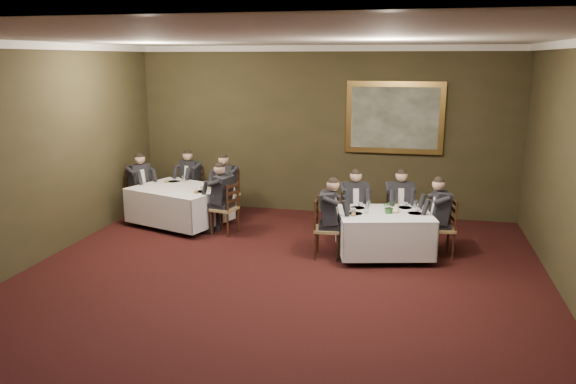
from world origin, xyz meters
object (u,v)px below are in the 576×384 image
at_px(diner_sec_backleft, 191,188).
at_px(chair_sec_backright, 227,204).
at_px(diner_main_endleft, 327,227).
at_px(diner_sec_backright, 227,194).
at_px(table_second, 180,203).
at_px(candlestick, 399,204).
at_px(diner_sec_endright, 224,207).
at_px(chair_main_endright, 441,240).
at_px(diner_main_endright, 441,227).
at_px(chair_main_endleft, 326,241).
at_px(diner_sec_endleft, 140,193).
at_px(chair_main_backright, 398,227).
at_px(chair_sec_backleft, 192,198).
at_px(diner_main_backright, 399,215).
at_px(centerpiece, 390,206).
at_px(chair_sec_endright, 225,219).
at_px(diner_main_backleft, 354,215).
at_px(chair_main_backleft, 353,227).
at_px(table_main, 384,231).
at_px(chair_sec_endleft, 140,204).
at_px(painting, 395,118).

distance_m(diner_sec_backleft, chair_sec_backright, 0.97).
height_order(diner_main_endleft, diner_sec_backright, same).
height_order(table_second, candlestick, candlestick).
height_order(chair_sec_backright, diner_sec_endright, diner_sec_endright).
height_order(chair_main_endright, chair_sec_backright, same).
distance_m(diner_main_endleft, diner_main_endright, 1.89).
distance_m(chair_main_endleft, chair_sec_backright, 3.06).
distance_m(diner_main_endright, diner_sec_endleft, 6.13).
bearing_deg(chair_main_endleft, diner_sec_backright, -132.81).
relative_size(chair_main_backright, chair_sec_backleft, 1.00).
bearing_deg(diner_main_backright, chair_sec_backright, -23.77).
relative_size(diner_sec_backright, centerpiece, 5.66).
distance_m(chair_sec_endright, diner_sec_endright, 0.23).
distance_m(diner_main_backright, diner_sec_endleft, 5.35).
xyz_separation_m(table_second, diner_main_backright, (4.27, -0.13, 0.06)).
relative_size(diner_main_backleft, chair_sec_backleft, 1.35).
xyz_separation_m(chair_main_endleft, chair_main_endright, (1.86, 0.45, 0.00)).
relative_size(chair_main_endleft, candlestick, 2.40).
bearing_deg(chair_main_backright, diner_sec_backright, -23.42).
xyz_separation_m(chair_main_backleft, chair_main_backright, (0.79, 0.19, 0.00)).
relative_size(chair_main_backleft, diner_sec_backleft, 0.74).
bearing_deg(diner_main_endleft, diner_sec_backleft, -128.04).
xyz_separation_m(table_main, diner_main_endleft, (-0.92, -0.22, 0.06)).
relative_size(diner_main_endleft, chair_main_endright, 1.35).
height_order(diner_sec_backleft, centerpiece, diner_sec_backleft).
xyz_separation_m(chair_sec_backleft, chair_sec_endleft, (-0.90, -0.65, 0.00)).
distance_m(chair_main_backleft, chair_sec_endright, 2.42).
bearing_deg(chair_main_backright, diner_main_endleft, 33.26).
bearing_deg(diner_main_backright, centerpiece, 70.49).
relative_size(diner_sec_endleft, candlestick, 3.23).
relative_size(diner_sec_endright, candlestick, 3.23).
distance_m(diner_main_endright, chair_sec_endleft, 6.14).
height_order(centerpiece, candlestick, candlestick).
bearing_deg(diner_main_backleft, diner_sec_endright, -16.65).
relative_size(chair_main_backleft, candlestick, 2.40).
bearing_deg(chair_sec_endright, diner_main_endright, -83.78).
bearing_deg(chair_main_endright, diner_main_backleft, 64.14).
xyz_separation_m(diner_main_backright, diner_main_endleft, (-1.13, -1.06, 0.00)).
distance_m(chair_sec_backleft, centerpiece, 4.78).
distance_m(diner_main_backleft, chair_sec_endright, 2.44).
distance_m(chair_sec_backright, centerpiece, 3.85).
distance_m(diner_sec_backright, chair_sec_endleft, 1.84).
bearing_deg(chair_main_endleft, diner_main_backright, 128.53).
relative_size(diner_sec_backright, chair_sec_endright, 1.35).
relative_size(diner_main_backright, painting, 0.69).
distance_m(chair_main_backright, diner_main_endleft, 1.58).
bearing_deg(chair_main_backright, diner_sec_endleft, -15.43).
bearing_deg(chair_main_endright, chair_sec_endright, 74.06).
bearing_deg(chair_main_endleft, diner_sec_endright, -116.59).
xyz_separation_m(table_second, candlestick, (4.28, -0.93, 0.47)).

